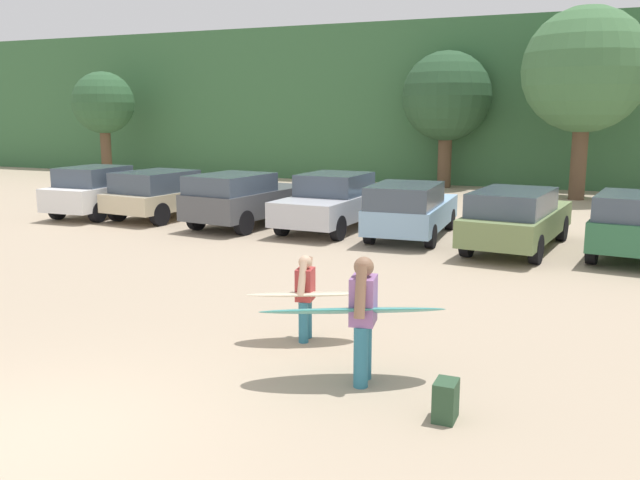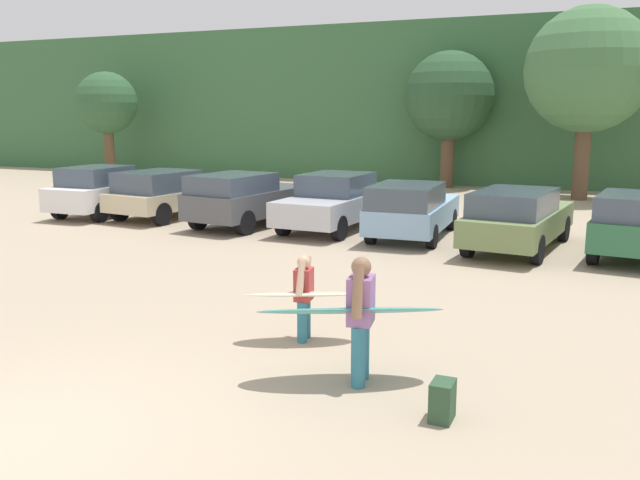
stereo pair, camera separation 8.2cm
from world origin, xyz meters
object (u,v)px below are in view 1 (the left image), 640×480
(parked_car_silver, at_px, (333,201))
(person_adult, at_px, (363,313))
(parked_car_forest_green, at_px, (638,223))
(surfboard_teal, at_px, (353,311))
(parked_car_champagne, at_px, (164,193))
(parked_car_olive_green, at_px, (516,217))
(parked_car_white, at_px, (104,190))
(parked_car_sky_blue, at_px, (410,209))
(backpack_dropped, at_px, (446,400))
(person_child, at_px, (305,293))
(surfboard_cream, at_px, (306,294))
(parked_car_dark_gray, at_px, (245,198))

(parked_car_silver, xyz_separation_m, person_adult, (4.49, -10.31, 0.09))
(parked_car_forest_green, relative_size, surfboard_teal, 1.77)
(parked_car_champagne, distance_m, parked_car_olive_green, 10.98)
(parked_car_white, distance_m, parked_car_sky_blue, 10.38)
(parked_car_white, height_order, backpack_dropped, parked_car_white)
(parked_car_champagne, relative_size, backpack_dropped, 9.58)
(parked_car_white, relative_size, backpack_dropped, 9.88)
(backpack_dropped, bearing_deg, parked_car_champagne, 136.62)
(parked_car_silver, xyz_separation_m, person_child, (3.17, -9.12, -0.09))
(parked_car_olive_green, xyz_separation_m, surfboard_cream, (-2.02, -8.16, -0.09))
(parked_car_olive_green, height_order, surfboard_cream, parked_car_olive_green)
(parked_car_white, bearing_deg, parked_car_dark_gray, -93.24)
(parked_car_silver, bearing_deg, parked_car_sky_blue, -99.06)
(parked_car_champagne, relative_size, person_adult, 2.66)
(parked_car_sky_blue, distance_m, backpack_dropped, 10.95)
(parked_car_olive_green, relative_size, person_child, 3.85)
(parked_car_sky_blue, bearing_deg, parked_car_silver, 75.85)
(parked_car_white, xyz_separation_m, person_child, (11.13, -8.76, -0.09))
(parked_car_silver, height_order, surfboard_cream, parked_car_silver)
(parked_car_sky_blue, bearing_deg, parked_car_forest_green, -97.36)
(parked_car_champagne, distance_m, person_child, 12.61)
(person_adult, bearing_deg, parked_car_forest_green, -119.82)
(parked_car_champagne, bearing_deg, surfboard_teal, -128.24)
(parked_car_dark_gray, xyz_separation_m, surfboard_teal, (6.94, -9.76, 0.07))
(person_adult, distance_m, person_child, 1.78)
(parked_car_white, distance_m, parked_car_forest_green, 15.91)
(parked_car_olive_green, height_order, backpack_dropped, parked_car_olive_green)
(parked_car_forest_green, bearing_deg, parked_car_champagne, 93.54)
(parked_car_silver, height_order, person_child, parked_car_silver)
(parked_car_champagne, distance_m, parked_car_silver, 5.72)
(parked_car_silver, bearing_deg, parked_car_champagne, 94.35)
(parked_car_sky_blue, xyz_separation_m, surfboard_cream, (0.79, -8.66, -0.07))
(parked_car_sky_blue, bearing_deg, backpack_dropped, -165.21)
(person_child, height_order, surfboard_cream, person_child)
(parked_car_champagne, distance_m, parked_car_dark_gray, 3.14)
(person_adult, xyz_separation_m, surfboard_teal, (-0.14, 0.00, 0.01))
(parked_car_champagne, xyz_separation_m, parked_car_dark_gray, (3.12, -0.37, 0.04))
(parked_car_dark_gray, height_order, parked_car_olive_green, parked_car_dark_gray)
(person_adult, bearing_deg, surfboard_cream, -51.61)
(parked_car_sky_blue, height_order, parked_car_olive_green, parked_car_sky_blue)
(parked_car_white, xyz_separation_m, parked_car_forest_green, (15.90, -0.61, 0.01))
(parked_car_olive_green, bearing_deg, person_child, 172.40)
(parked_car_white, height_order, surfboard_cream, parked_car_white)
(parked_car_sky_blue, relative_size, surfboard_teal, 1.84)
(parked_car_dark_gray, distance_m, surfboard_cream, 10.39)
(parked_car_white, xyz_separation_m, surfboard_cream, (11.17, -8.80, -0.10))
(person_child, bearing_deg, surfboard_cream, 124.47)
(parked_car_champagne, bearing_deg, parked_car_silver, -81.28)
(parked_car_white, bearing_deg, surfboard_cream, -129.46)
(parked_car_olive_green, bearing_deg, parked_car_silver, 85.85)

